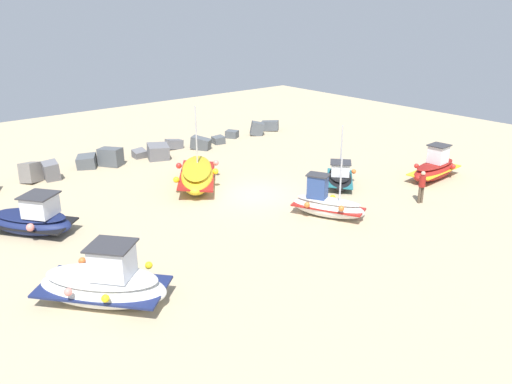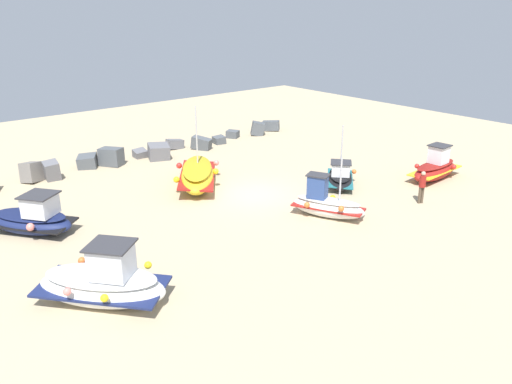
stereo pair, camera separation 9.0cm
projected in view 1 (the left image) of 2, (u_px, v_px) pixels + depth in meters
name	position (u px, v px, depth m)	size (l,w,h in m)	color
ground_plane	(253.00, 194.00, 26.71)	(53.41, 53.41, 0.00)	tan
fishing_boat_0	(327.00, 204.00, 23.77)	(2.51, 3.61, 2.92)	white
fishing_boat_1	(435.00, 168.00, 28.89)	(3.89, 1.71, 1.97)	maroon
fishing_boat_2	(104.00, 283.00, 16.91)	(4.30, 4.61, 2.19)	white
fishing_boat_3	(197.00, 175.00, 27.77)	(4.57, 5.30, 4.31)	gold
fishing_boat_4	(340.00, 177.00, 27.86)	(3.37, 3.22, 3.31)	black
fishing_boat_5	(33.00, 219.00, 22.07)	(3.56, 4.02, 1.85)	navy
person_walking	(422.00, 185.00, 25.26)	(0.32, 0.32, 1.66)	brown
breakwater_rocks	(151.00, 151.00, 33.02)	(22.10, 3.05, 1.37)	slate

